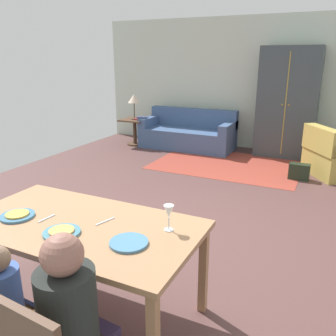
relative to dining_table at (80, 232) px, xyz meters
The scene contains 22 objects.
ground_plane 2.46m from the dining_table, 84.63° to the left, with size 7.44×6.72×0.02m, color brown.
back_wall 5.80m from the dining_table, 87.81° to the left, with size 7.44×0.10×2.70m, color silver.
dining_table is the anchor object (origin of this frame).
plate_near_man 0.50m from the dining_table, 165.95° to the right, with size 0.25×0.25×0.02m, color teal.
pizza_near_man 0.50m from the dining_table, 165.95° to the right, with size 0.17×0.17×0.01m, color gold.
plate_near_child 0.20m from the dining_table, 90.00° to the right, with size 0.25×0.25×0.02m, color teal.
pizza_near_child 0.20m from the dining_table, 90.00° to the right, with size 0.17×0.17×0.01m, color #E19D4E.
plate_near_woman 0.50m from the dining_table, 11.78° to the right, with size 0.25×0.25×0.02m, color teal.
wine_glass 0.68m from the dining_table, 16.00° to the left, with size 0.07×0.07×0.19m.
fork 0.28m from the dining_table, 169.18° to the right, with size 0.02×0.15×0.01m, color silver.
knife 0.20m from the dining_table, 32.50° to the left, with size 0.01×0.17×0.01m, color silver.
person_child 0.70m from the dining_table, 89.82° to the right, with size 0.22×0.29×0.92m.
person_woman 0.83m from the dining_table, 53.38° to the right, with size 0.30×0.41×1.11m.
area_rug 4.35m from the dining_table, 91.89° to the left, with size 2.60×1.80×0.01m, color #9C3B2E.
couch 5.32m from the dining_table, 103.95° to the left, with size 1.98×0.86×0.82m.
armchair 4.77m from the dining_table, 69.69° to the left, with size 1.19×1.19×0.82m.
armoire 5.43m from the dining_table, 82.68° to the left, with size 1.10×0.59×2.10m.
side_table 5.49m from the dining_table, 116.77° to the left, with size 0.56×0.56×0.58m.
table_lamp 5.49m from the dining_table, 116.77° to the left, with size 0.26×0.26×0.54m.
book_lower 5.39m from the dining_table, 115.45° to the left, with size 0.22×0.16×0.03m, color maroon.
book_upper 5.42m from the dining_table, 114.81° to the left, with size 0.22×0.16×0.03m, color #3A487D.
handbag 4.19m from the dining_table, 73.99° to the left, with size 0.32×0.16×0.26m, color black.
Camera 1 is at (1.34, -3.37, 1.90)m, focal length 37.55 mm.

